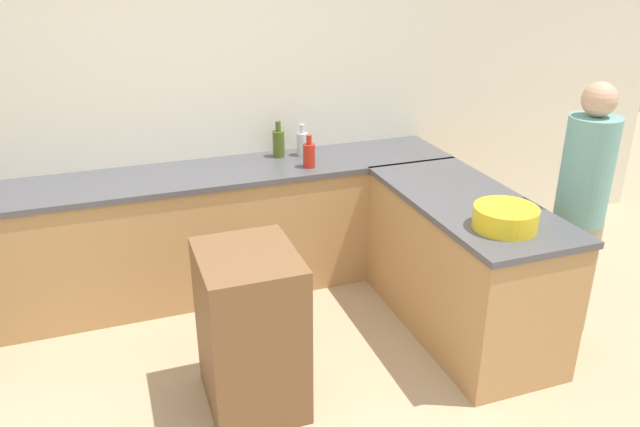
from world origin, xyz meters
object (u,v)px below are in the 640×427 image
Objects in this scene: person_at_peninsula at (581,204)px; hot_sauce_bottle at (309,155)px; island_table at (251,330)px; olive_oil_bottle at (279,143)px; vinegar_bottle_clear at (302,143)px; mixing_bowl at (505,218)px.

hot_sauce_bottle is at bearing 139.05° from person_at_peninsula.
olive_oil_bottle is (0.59, 1.46, 0.56)m from island_table.
person_at_peninsula is (2.08, -0.00, 0.44)m from island_table.
olive_oil_bottle reaches higher than hot_sauce_bottle.
mixing_bowl is at bearing -67.89° from vinegar_bottle_clear.
vinegar_bottle_clear is at bearing 61.83° from island_table.
person_at_peninsula is at bearing -40.95° from hot_sauce_bottle.
mixing_bowl is at bearing -63.22° from olive_oil_bottle.
olive_oil_bottle reaches higher than vinegar_bottle_clear.
island_table is 3.42× the size of olive_oil_bottle.
island_table is at bearing -122.00° from hot_sauce_bottle.
olive_oil_bottle is at bearing 114.48° from hot_sauce_bottle.
hot_sauce_bottle is at bearing -65.52° from olive_oil_bottle.
island_table is 3.89× the size of vinegar_bottle_clear.
vinegar_bottle_clear is (0.77, 1.43, 0.55)m from island_table.
vinegar_bottle_clear is (-0.65, 1.60, 0.03)m from mixing_bowl.
person_at_peninsula reaches higher than vinegar_bottle_clear.
island_table is at bearing 173.40° from mixing_bowl.
person_at_peninsula is (1.31, -1.43, -0.10)m from vinegar_bottle_clear.
mixing_bowl is 1.50× the size of vinegar_bottle_clear.
vinegar_bottle_clear is at bearing 132.40° from person_at_peninsula.
vinegar_bottle_clear is 0.27m from hot_sauce_bottle.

